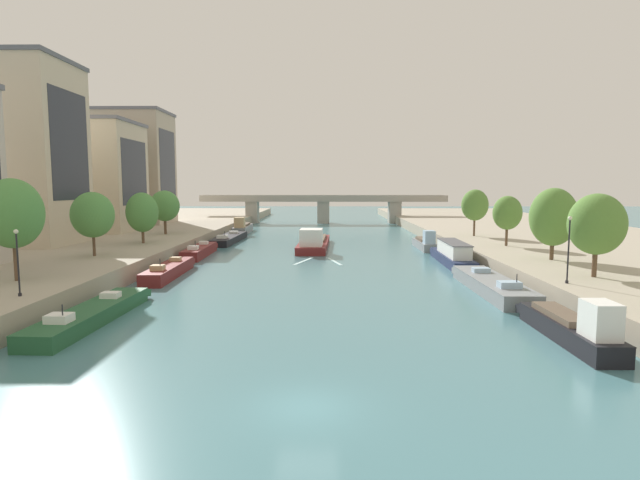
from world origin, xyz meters
The scene contains 28 objects.
ground_plane centered at (0.00, 0.00, 0.00)m, with size 400.00×400.00×0.00m, color teal.
quay_left centered at (-34.78, 55.00, 0.89)m, with size 36.00×170.00×1.78m, color #A89E89.
quay_right centered at (34.78, 55.00, 0.89)m, with size 36.00×170.00×1.78m, color #A89E89.
barge_midriver centered at (-1.03, 51.61, 0.91)m, with size 4.50×18.91×3.18m.
wake_behind_barge centered at (-0.11, 39.35, 0.01)m, with size 5.60×5.99×0.03m.
moored_boat_left_near centered at (-14.36, 12.69, 0.53)m, with size 2.89×13.88×2.10m.
moored_boat_left_upstream centered at (-14.53, 29.29, 0.62)m, with size 2.25×12.43×2.27m.
moored_boat_left_gap_after centered at (-15.15, 43.87, 0.63)m, with size 2.29×12.15×2.30m.
moored_boat_left_second centered at (-14.52, 59.92, 0.53)m, with size 3.29×16.58×2.12m.
moored_boat_left_midway centered at (-14.85, 74.83, 0.98)m, with size 2.63×12.50×3.15m.
moored_boat_right_downstream centered at (14.55, 8.78, 0.89)m, with size 1.98×10.45×2.98m.
moored_boat_right_far centered at (14.48, 22.51, 0.60)m, with size 3.07×14.77×2.25m.
moored_boat_right_midway centered at (14.98, 37.69, 1.07)m, with size 2.86×14.66×2.57m.
moored_boat_right_lone centered at (14.47, 51.21, 0.85)m, with size 1.92×10.22×2.83m.
tree_left_midway centered at (-22.16, 17.49, 6.75)m, with size 4.25×4.25×7.54m.
tree_left_past_mid centered at (-22.48, 30.85, 5.89)m, with size 4.15×4.15×6.39m.
tree_left_second centered at (-21.70, 42.33, 5.54)m, with size 3.84×3.84×6.18m.
tree_left_end_of_row centered at (-22.66, 54.02, 5.86)m, with size 4.25×4.25×6.32m.
tree_right_second centered at (21.39, 19.60, 5.84)m, with size 4.18×4.18×6.42m.
tree_right_far centered at (22.15, 28.80, 5.83)m, with size 4.34×4.34×6.80m.
tree_right_end_of_row centered at (21.78, 40.00, 5.63)m, with size 3.31×3.31×5.83m.
tree_right_nearest centered at (21.44, 51.88, 6.09)m, with size 3.68×3.68×6.49m.
lamppost_left_bank centered at (-18.75, 12.22, 4.13)m, with size 0.28×0.28×4.27m.
lamppost_right_bank centered at (18.11, 16.99, 4.43)m, with size 0.28×0.28×4.85m.
building_left_middle centered at (-35.67, 41.17, 12.67)m, with size 12.64×11.26×21.76m.
building_left_far_end centered at (-35.67, 59.46, 10.24)m, with size 14.00×12.86×16.91m.
building_left_tall centered at (-35.67, 75.59, 12.13)m, with size 14.33×11.60×20.68m.
bridge_far centered at (0.00, 100.84, 4.15)m, with size 57.56×4.40×6.57m.
Camera 1 is at (0.78, -19.38, 8.77)m, focal length 28.61 mm.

